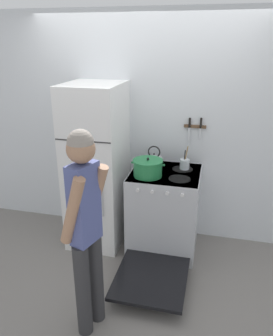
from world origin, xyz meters
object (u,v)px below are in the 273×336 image
(refrigerator, at_px, (97,167))
(tea_kettle, at_px, (154,160))
(stove_range, at_px, (164,212))
(dutch_oven_pot, at_px, (148,168))
(utensil_jar, at_px, (185,164))
(person, at_px, (86,225))

(refrigerator, height_order, tea_kettle, refrigerator)
(refrigerator, xyz_separation_m, stove_range, (0.77, -0.04, -0.45))
(dutch_oven_pot, height_order, tea_kettle, tea_kettle)
(refrigerator, relative_size, utensil_jar, 7.14)
(refrigerator, distance_m, tea_kettle, 0.64)
(dutch_oven_pot, bearing_deg, utensil_jar, 39.33)
(stove_range, distance_m, dutch_oven_pot, 0.58)
(stove_range, bearing_deg, refrigerator, 177.17)
(tea_kettle, height_order, utensil_jar, utensil_jar)
(dutch_oven_pot, height_order, person, person)
(utensil_jar, distance_m, person, 1.52)
(dutch_oven_pot, xyz_separation_m, utensil_jar, (0.35, 0.29, -0.03))
(tea_kettle, height_order, person, person)
(refrigerator, height_order, stove_range, refrigerator)
(stove_range, xyz_separation_m, utensil_jar, (0.18, 0.18, 0.52))
(dutch_oven_pot, height_order, utensil_jar, utensil_jar)
(stove_range, xyz_separation_m, person, (-0.40, -1.22, 0.50))
(refrigerator, bearing_deg, stove_range, -2.83)
(stove_range, relative_size, dutch_oven_pot, 4.12)
(refrigerator, height_order, utensil_jar, refrigerator)
(utensil_jar, bearing_deg, person, -112.54)
(person, bearing_deg, utensil_jar, -4.94)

